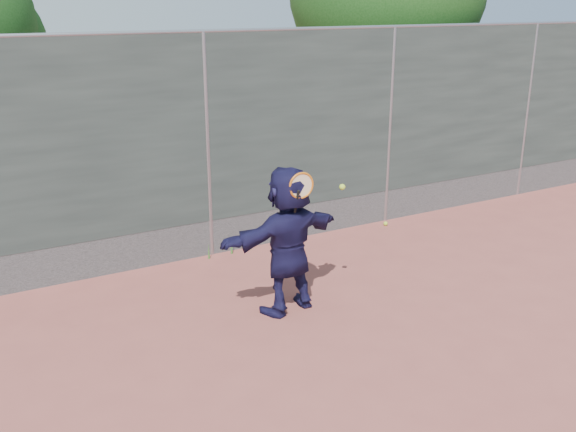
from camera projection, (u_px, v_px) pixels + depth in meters
ground at (354, 376)px, 6.06m from camera, size 80.00×80.00×0.00m
player at (288, 240)px, 7.11m from camera, size 1.63×0.76×1.69m
ball_ground at (386, 224)px, 10.07m from camera, size 0.07×0.07×0.07m
fence at (207, 143)px, 8.46m from camera, size 20.00×0.06×3.03m
swing_action at (305, 187)px, 6.78m from camera, size 0.70×0.13×0.51m
weed_clump at (234, 244)px, 8.96m from camera, size 0.68×0.07×0.30m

